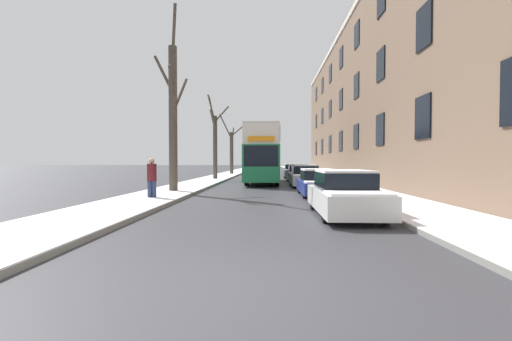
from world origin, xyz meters
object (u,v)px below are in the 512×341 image
(parked_car_3, at_px, (298,174))
(parked_car_4, at_px, (293,171))
(oncoming_van, at_px, (256,165))
(bare_tree_left_2, at_px, (231,150))
(parked_car_1, at_px, (317,183))
(bare_tree_left_0, at_px, (173,114))
(pedestrian_left_sidewalk, at_px, (152,177))
(double_decker_bus, at_px, (263,152))
(bare_tree_left_1, at_px, (215,142))
(parked_car_0, at_px, (345,194))
(parked_car_2, at_px, (305,176))

(parked_car_3, height_order, parked_car_4, parked_car_4)
(parked_car_4, xyz_separation_m, oncoming_van, (-4.07, 6.88, 0.60))
(bare_tree_left_2, bearing_deg, parked_car_1, -74.64)
(bare_tree_left_0, xyz_separation_m, pedestrian_left_sidewalk, (0.05, -3.44, -3.23))
(double_decker_bus, distance_m, pedestrian_left_sidewalk, 13.36)
(bare_tree_left_1, distance_m, parked_car_3, 7.93)
(double_decker_bus, xyz_separation_m, parked_car_0, (2.93, -16.15, -1.75))
(parked_car_0, relative_size, parked_car_3, 1.10)
(parked_car_2, distance_m, pedestrian_left_sidewalk, 11.54)
(bare_tree_left_1, distance_m, pedestrian_left_sidewalk, 16.25)
(parked_car_0, xyz_separation_m, parked_car_4, (-0.00, 24.38, 0.02))
(bare_tree_left_2, relative_size, parked_car_4, 1.81)
(parked_car_2, relative_size, oncoming_van, 0.81)
(parked_car_1, xyz_separation_m, parked_car_3, (0.00, 12.13, 0.04))
(parked_car_2, distance_m, parked_car_3, 5.91)
(bare_tree_left_2, bearing_deg, parked_car_2, -70.28)
(bare_tree_left_1, distance_m, parked_car_1, 15.58)
(pedestrian_left_sidewalk, bearing_deg, parked_car_4, -130.66)
(parked_car_4, bearing_deg, pedestrian_left_sidewalk, -109.73)
(parked_car_2, xyz_separation_m, parked_car_4, (-0.00, 11.91, -0.01))
(parked_car_2, xyz_separation_m, oncoming_van, (-4.07, 18.79, 0.59))
(bare_tree_left_0, bearing_deg, parked_car_0, -43.46)
(parked_car_3, xyz_separation_m, parked_car_4, (-0.00, 6.01, 0.02))
(parked_car_0, relative_size, pedestrian_left_sidewalk, 2.47)
(bare_tree_left_1, bearing_deg, parked_car_4, 32.55)
(parked_car_2, bearing_deg, pedestrian_left_sidewalk, -130.14)
(parked_car_2, bearing_deg, parked_car_0, -90.00)
(double_decker_bus, xyz_separation_m, parked_car_1, (2.93, -9.90, -1.79))
(parked_car_3, relative_size, parked_car_4, 0.96)
(bare_tree_left_1, height_order, parked_car_3, bare_tree_left_1)
(parked_car_0, xyz_separation_m, oncoming_van, (-4.07, 31.26, 0.62))
(oncoming_van, bearing_deg, pedestrian_left_sidewalk, -96.95)
(bare_tree_left_1, height_order, parked_car_2, bare_tree_left_1)
(bare_tree_left_1, height_order, parked_car_1, bare_tree_left_1)
(double_decker_bus, relative_size, parked_car_2, 2.31)
(pedestrian_left_sidewalk, bearing_deg, parked_car_0, 132.93)
(bare_tree_left_2, bearing_deg, oncoming_van, -26.50)
(bare_tree_left_0, xyz_separation_m, parked_car_3, (7.49, 11.28, -3.58))
(bare_tree_left_0, distance_m, bare_tree_left_1, 12.65)
(double_decker_bus, distance_m, parked_car_0, 16.51)
(parked_car_4, bearing_deg, parked_car_0, -90.00)
(parked_car_2, xyz_separation_m, parked_car_3, (0.00, 5.91, -0.03))
(bare_tree_left_2, bearing_deg, parked_car_4, -49.27)
(bare_tree_left_0, xyz_separation_m, parked_car_2, (7.49, 5.38, -3.55))
(bare_tree_left_1, xyz_separation_m, parked_car_2, (7.31, -7.25, -2.75))
(bare_tree_left_0, distance_m, parked_car_0, 10.92)
(parked_car_3, relative_size, oncoming_van, 0.73)
(bare_tree_left_0, bearing_deg, bare_tree_left_1, 89.20)
(parked_car_4, height_order, pedestrian_left_sidewalk, pedestrian_left_sidewalk)
(bare_tree_left_0, distance_m, oncoming_van, 24.59)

